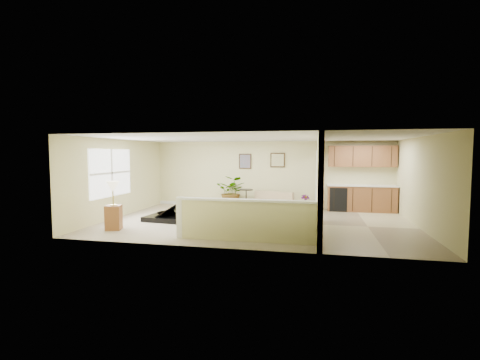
% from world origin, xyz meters
% --- Properties ---
extents(floor, '(9.00, 9.00, 0.00)m').
position_xyz_m(floor, '(0.00, 0.00, 0.00)').
color(floor, tan).
rests_on(floor, ground).
extents(back_wall, '(9.00, 0.04, 2.50)m').
position_xyz_m(back_wall, '(0.00, 3.00, 1.25)').
color(back_wall, beige).
rests_on(back_wall, floor).
extents(front_wall, '(9.00, 0.04, 2.50)m').
position_xyz_m(front_wall, '(0.00, -3.00, 1.25)').
color(front_wall, beige).
rests_on(front_wall, floor).
extents(left_wall, '(0.04, 6.00, 2.50)m').
position_xyz_m(left_wall, '(-4.50, 0.00, 1.25)').
color(left_wall, beige).
rests_on(left_wall, floor).
extents(right_wall, '(0.04, 6.00, 2.50)m').
position_xyz_m(right_wall, '(4.50, 0.00, 1.25)').
color(right_wall, beige).
rests_on(right_wall, floor).
extents(ceiling, '(9.00, 6.00, 0.04)m').
position_xyz_m(ceiling, '(0.00, 0.00, 2.50)').
color(ceiling, silver).
rests_on(ceiling, back_wall).
extents(kitchen_vinyl, '(2.70, 6.00, 0.01)m').
position_xyz_m(kitchen_vinyl, '(3.15, 0.00, 0.00)').
color(kitchen_vinyl, tan).
rests_on(kitchen_vinyl, floor).
extents(interior_partition, '(0.18, 5.99, 2.50)m').
position_xyz_m(interior_partition, '(1.80, 0.25, 1.22)').
color(interior_partition, beige).
rests_on(interior_partition, floor).
extents(pony_half_wall, '(3.42, 0.22, 1.00)m').
position_xyz_m(pony_half_wall, '(0.08, -2.30, 0.52)').
color(pony_half_wall, beige).
rests_on(pony_half_wall, floor).
extents(left_window, '(0.05, 2.15, 1.45)m').
position_xyz_m(left_window, '(-4.49, -0.50, 1.45)').
color(left_window, white).
rests_on(left_window, left_wall).
extents(wall_art_left, '(0.48, 0.04, 0.58)m').
position_xyz_m(wall_art_left, '(-0.95, 2.97, 1.75)').
color(wall_art_left, '#392914').
rests_on(wall_art_left, back_wall).
extents(wall_mirror, '(0.55, 0.04, 0.55)m').
position_xyz_m(wall_mirror, '(0.30, 2.97, 1.80)').
color(wall_mirror, '#392914').
rests_on(wall_mirror, back_wall).
extents(kitchen_cabinets, '(2.36, 0.65, 2.33)m').
position_xyz_m(kitchen_cabinets, '(3.19, 2.73, 0.87)').
color(kitchen_cabinets, brown).
rests_on(kitchen_cabinets, floor).
extents(piano, '(1.75, 1.81, 1.34)m').
position_xyz_m(piano, '(-2.67, -0.06, 0.56)').
color(piano, black).
rests_on(piano, floor).
extents(piano_bench, '(0.46, 0.73, 0.46)m').
position_xyz_m(piano_bench, '(-1.76, -0.20, 0.23)').
color(piano_bench, black).
rests_on(piano_bench, floor).
extents(loveseat, '(1.78, 1.32, 0.87)m').
position_xyz_m(loveseat, '(0.12, 2.24, 0.33)').
color(loveseat, tan).
rests_on(loveseat, floor).
extents(accent_table, '(0.51, 0.51, 0.73)m').
position_xyz_m(accent_table, '(-0.79, 2.36, 0.47)').
color(accent_table, black).
rests_on(accent_table, floor).
extents(palm_plant, '(1.16, 1.03, 1.21)m').
position_xyz_m(palm_plant, '(-1.38, 2.62, 0.59)').
color(palm_plant, black).
rests_on(palm_plant, floor).
extents(small_plant, '(0.43, 0.43, 0.58)m').
position_xyz_m(small_plant, '(1.35, 2.34, 0.25)').
color(small_plant, black).
rests_on(small_plant, floor).
extents(lamp_stand, '(0.48, 0.48, 1.31)m').
position_xyz_m(lamp_stand, '(-3.59, -1.83, 0.55)').
color(lamp_stand, brown).
rests_on(lamp_stand, floor).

